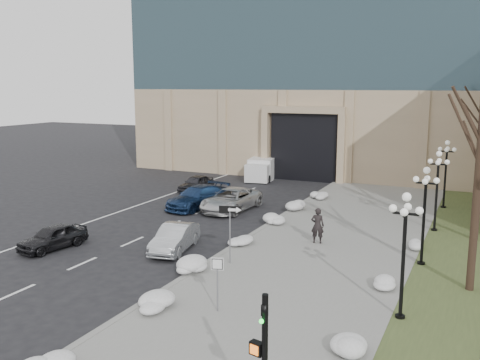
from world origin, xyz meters
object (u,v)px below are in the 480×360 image
Objects in this scene: lamppost_d at (446,165)px; car_d at (231,200)px; one_way_sign at (234,217)px; car_b at (175,238)px; keep_sign at (217,273)px; lamppost_b at (425,203)px; lamppost_c at (437,180)px; car_e at (196,183)px; box_truck at (263,168)px; car_a at (53,237)px; lamppost_a at (404,239)px; pedestrian at (317,225)px; car_c at (197,197)px.

car_d is at bearing -153.25° from lamppost_d.
one_way_sign is 18.56m from lamppost_d.
car_b is at bearing -78.80° from car_d.
one_way_sign is at bearing 90.40° from keep_sign.
lamppost_c is (0.00, 6.50, 0.00)m from lamppost_b.
one_way_sign is 8.91m from lamppost_b.
lamppost_b is (18.55, -11.17, 2.43)m from car_e.
car_a is at bearing -104.59° from box_truck.
lamppost_c is at bearing 90.00° from lamppost_a.
keep_sign is at bearing -85.99° from one_way_sign.
car_d is 7.24m from car_e.
lamppost_c reaches higher than keep_sign.
pedestrian is at bearing 66.41° from keep_sign.
pedestrian reaches higher than car_a.
one_way_sign is 0.61× the size of lamppost_a.
car_c is 15.73m from lamppost_c.
car_d reaches higher than car_b.
keep_sign is at bearing -112.28° from lamppost_c.
one_way_sign is at bearing -23.21° from car_b.
lamppost_c is (15.55, 0.39, 2.31)m from car_c.
car_c is at bearing 112.13° from one_way_sign.
one_way_sign is at bearing -115.81° from lamppost_d.
lamppost_b reaches higher than one_way_sign.
one_way_sign reaches higher than car_c.
car_d is at bearing -87.50° from box_truck.
lamppost_c is (5.45, 5.33, 1.99)m from pedestrian.
box_truck is at bearing 73.93° from car_e.
pedestrian is 5.92m from lamppost_b.
car_a is at bearing 174.12° from one_way_sign.
lamppost_b reaches higher than pedestrian.
one_way_sign is (-2.63, -4.87, 1.31)m from pedestrian.
one_way_sign is 0.61× the size of lamppost_d.
pedestrian is 0.31× the size of box_truck.
pedestrian reaches higher than car_c.
car_a is at bearing -163.43° from lamppost_b.
one_way_sign reaches higher than pedestrian.
car_c is at bearing -178.55° from lamppost_c.
one_way_sign reaches higher than car_b.
lamppost_d reaches higher than car_e.
pedestrian reaches higher than car_b.
box_truck is at bearing 102.96° from car_c.
car_a is 9.99m from one_way_sign.
lamppost_c is (15.99, -12.56, 2.15)m from box_truck.
car_e reaches higher than car_a.
lamppost_a is 19.50m from lamppost_d.
lamppost_b is 6.50m from lamppost_c.
keep_sign reaches higher than pedestrian.
lamppost_a is at bearing -90.00° from lamppost_d.
car_c is at bearing 158.57° from lamppost_b.
pedestrian is (6.38, 4.05, 0.40)m from car_b.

